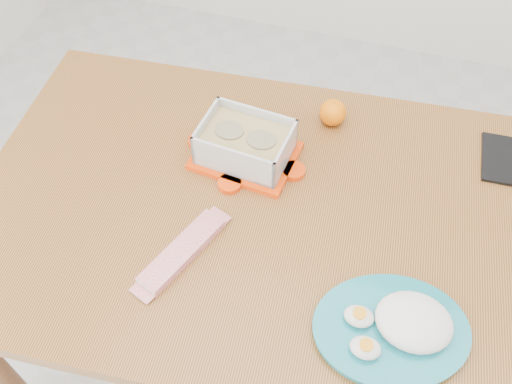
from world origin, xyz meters
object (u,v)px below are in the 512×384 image
(food_container, at_px, (245,144))
(rice_plate, at_px, (399,326))
(orange_fruit, at_px, (333,113))
(smartphone, at_px, (498,159))
(dining_table, at_px, (256,231))

(food_container, xyz_separation_m, rice_plate, (0.41, -0.34, -0.02))
(orange_fruit, height_order, smartphone, orange_fruit)
(dining_table, relative_size, rice_plate, 3.68)
(dining_table, bearing_deg, rice_plate, -34.68)
(dining_table, xyz_separation_m, rice_plate, (0.34, -0.20, 0.12))
(dining_table, relative_size, orange_fruit, 20.07)
(food_container, height_order, rice_plate, food_container)
(smartphone, bearing_deg, orange_fruit, 176.23)
(orange_fruit, distance_m, smartphone, 0.41)
(dining_table, height_order, smartphone, smartphone)
(orange_fruit, bearing_deg, dining_table, -108.17)
(food_container, relative_size, rice_plate, 0.68)
(rice_plate, xyz_separation_m, smartphone, (0.17, 0.51, -0.02))
(rice_plate, bearing_deg, dining_table, 133.18)
(food_container, height_order, smartphone, food_container)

